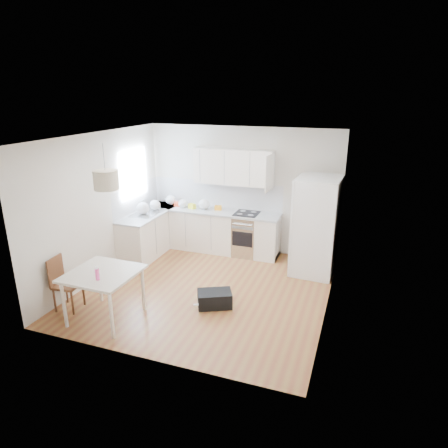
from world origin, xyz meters
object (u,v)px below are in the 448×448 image
Objects in this scene: gym_bag at (215,299)px; refrigerator at (317,226)px; dining_table at (103,278)px; dining_chair at (68,284)px.

refrigerator is at bearing 28.58° from gym_bag.
dining_table is at bearing -131.52° from refrigerator.
refrigerator is at bearing 31.96° from dining_chair.
refrigerator is 3.40× the size of gym_bag.
refrigerator is 1.86× the size of dining_table.
gym_bag is (1.46, 0.92, -0.57)m from dining_table.
refrigerator reaches higher than dining_chair.
refrigerator is at bearing 46.23° from dining_table.
dining_table is 1.81m from gym_bag.
dining_chair is (-0.74, 0.04, -0.25)m from dining_table.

